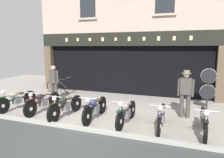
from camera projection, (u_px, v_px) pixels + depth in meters
ground at (55, 145)px, 5.40m from camera, size 21.83×22.00×0.18m
shop_facade at (132, 61)px, 12.55m from camera, size 10.13×4.42×6.38m
motorcycle_far_left at (17, 99)px, 8.40m from camera, size 0.62×2.01×0.91m
motorcycle_left at (43, 101)px, 8.03m from camera, size 0.62×2.08×0.92m
motorcycle_center_left at (66, 105)px, 7.47m from camera, size 0.62×2.07×0.92m
motorcycle_center at (95, 108)px, 7.19m from camera, size 0.62×2.03×0.92m
motorcycle_center_right at (126, 112)px, 6.74m from camera, size 0.62×1.93×0.91m
motorcycle_right at (161, 116)px, 6.39m from camera, size 0.62×1.94×0.91m
motorcycle_far_right at (204, 121)px, 5.94m from camera, size 0.62×2.00×0.91m
salesman_left at (54, 82)px, 9.60m from camera, size 0.55×0.28×1.69m
shopkeeper_center at (186, 92)px, 7.32m from camera, size 0.56×0.34×1.73m
tyre_sign_pole at (208, 85)px, 8.23m from camera, size 0.60×0.06×1.71m
advert_board_near at (84, 62)px, 11.91m from camera, size 0.65×0.03×0.97m
leaning_bicycle at (61, 86)px, 11.48m from camera, size 1.72×0.50×0.94m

